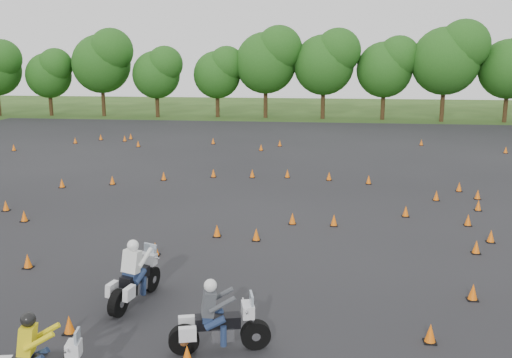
# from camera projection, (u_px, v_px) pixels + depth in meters

# --- Properties ---
(ground) EXTENTS (140.00, 140.00, 0.00)m
(ground) POSITION_uv_depth(u_px,v_px,m) (244.00, 231.00, 22.24)
(ground) COLOR #2D5119
(ground) RESTS_ON ground
(asphalt_pad) EXTENTS (62.00, 62.00, 0.00)m
(asphalt_pad) POSITION_uv_depth(u_px,v_px,m) (261.00, 194.00, 28.06)
(asphalt_pad) COLOR black
(asphalt_pad) RESTS_ON ground
(treeline) EXTENTS (87.14, 32.28, 10.63)m
(treeline) POSITION_uv_depth(u_px,v_px,m) (314.00, 76.00, 55.17)
(treeline) COLOR #1F4F16
(treeline) RESTS_ON ground
(traffic_cones) EXTENTS (36.27, 33.55, 0.45)m
(traffic_cones) POSITION_uv_depth(u_px,v_px,m) (262.00, 190.00, 27.87)
(traffic_cones) COLOR orange
(traffic_cones) RESTS_ON asphalt_pad
(rider_grey) EXTENTS (2.46, 1.32, 1.82)m
(rider_grey) POSITION_uv_depth(u_px,v_px,m) (220.00, 315.00, 13.00)
(rider_grey) COLOR #3E4146
(rider_grey) RESTS_ON ground
(rider_yellow) EXTENTS (2.42, 1.18, 1.80)m
(rider_yellow) POSITION_uv_depth(u_px,v_px,m) (40.00, 357.00, 11.19)
(rider_yellow) COLOR yellow
(rider_yellow) RESTS_ON ground
(rider_white) EXTENTS (1.24, 2.57, 1.90)m
(rider_white) POSITION_uv_depth(u_px,v_px,m) (134.00, 270.00, 15.55)
(rider_white) COLOR silver
(rider_white) RESTS_ON ground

